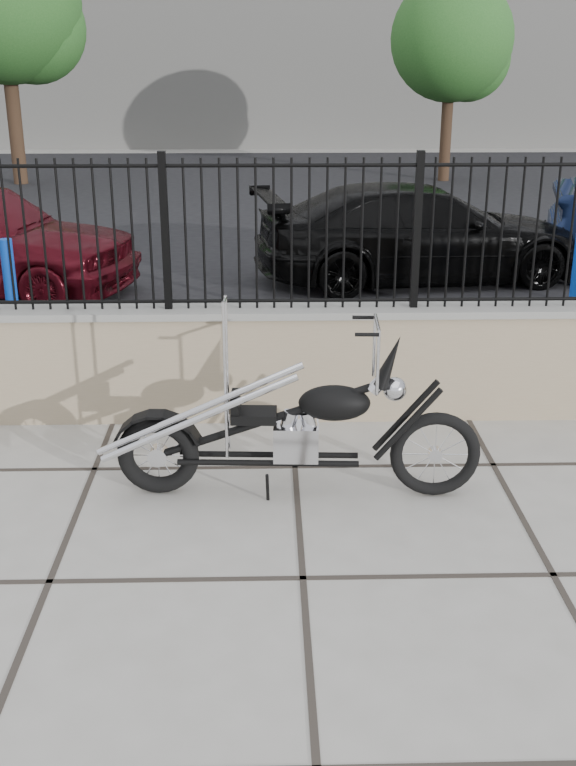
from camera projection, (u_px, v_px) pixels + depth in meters
The scene contains 9 objects.
ground_plane at pixel (303, 578), 5.32m from camera, with size 90.00×90.00×0.00m, color #99968E.
parking_lot at pixel (277, 212), 17.01m from camera, with size 30.00×30.00×0.00m, color black.
retaining_wall at pixel (291, 363), 7.49m from camera, with size 14.00×0.36×0.96m, color gray.
iron_fence at pixel (291, 235), 7.10m from camera, with size 14.00×0.08×1.20m, color black.
background_building at pixel (271, 11), 28.69m from camera, with size 22.00×6.00×8.00m, color beige.
chopper_motorcycle at pixel (289, 399), 6.07m from camera, with size 2.41×0.42×1.45m, color black, non-canonical shape.
car_black at pixel (420, 233), 11.86m from camera, with size 1.78×4.39×1.27m, color black.
bollard_a at pixel (11, 291), 9.40m from camera, with size 0.13×0.13×1.10m, color #0D18C3.
tree_right at pixel (452, 33), 19.86m from camera, with size 2.73×2.73×4.61m.
Camera 1 is at (-0.20, -4.56, 2.97)m, focal length 42.00 mm.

